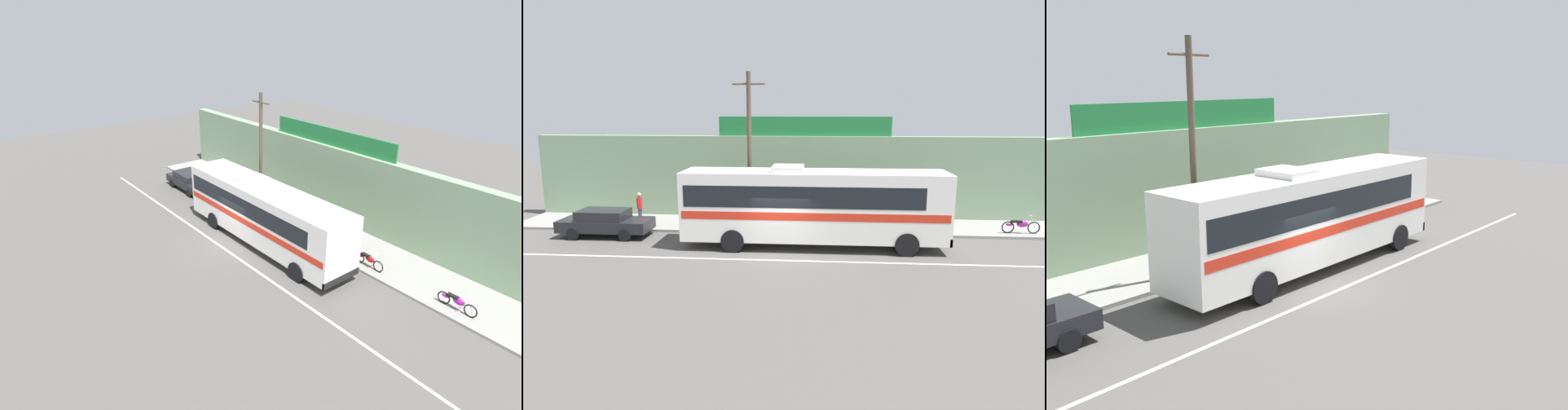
# 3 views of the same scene
# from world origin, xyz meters

# --- Properties ---
(ground_plane) EXTENTS (70.00, 70.00, 0.00)m
(ground_plane) POSITION_xyz_m (0.00, 0.00, 0.00)
(ground_plane) COLOR #4F4C49
(sidewalk_slab) EXTENTS (30.00, 3.60, 0.14)m
(sidewalk_slab) POSITION_xyz_m (0.00, 5.20, 0.07)
(sidewalk_slab) COLOR gray
(sidewalk_slab) RESTS_ON ground_plane
(storefront_facade) EXTENTS (30.00, 0.70, 4.80)m
(storefront_facade) POSITION_xyz_m (0.00, 7.35, 2.40)
(storefront_facade) COLOR gray
(storefront_facade) RESTS_ON ground_plane
(storefront_billboard) EXTENTS (9.84, 0.12, 1.10)m
(storefront_billboard) POSITION_xyz_m (0.75, 7.35, 5.35)
(storefront_billboard) COLOR #1E7538
(storefront_billboard) RESTS_ON storefront_facade
(road_center_stripe) EXTENTS (30.00, 0.14, 0.01)m
(road_center_stripe) POSITION_xyz_m (0.00, -0.80, 0.00)
(road_center_stripe) COLOR silver
(road_center_stripe) RESTS_ON ground_plane
(intercity_bus) EXTENTS (12.01, 2.62, 3.78)m
(intercity_bus) POSITION_xyz_m (1.35, 1.41, 2.07)
(intercity_bus) COLOR white
(intercity_bus) RESTS_ON ground_plane
(parked_car) EXTENTS (4.51, 1.86, 1.37)m
(parked_car) POSITION_xyz_m (-9.04, 2.41, 0.74)
(parked_car) COLOR black
(parked_car) RESTS_ON ground_plane
(utility_pole) EXTENTS (1.60, 0.22, 7.99)m
(utility_pole) POSITION_xyz_m (-1.88, 3.76, 4.27)
(utility_pole) COLOR brown
(utility_pole) RESTS_ON sidewalk_slab
(motorcycle_black) EXTENTS (1.88, 0.56, 0.94)m
(motorcycle_black) POSITION_xyz_m (11.82, 4.10, 0.57)
(motorcycle_black) COLOR black
(motorcycle_black) RESTS_ON sidewalk_slab
(motorcycle_green) EXTENTS (1.83, 0.56, 0.94)m
(motorcycle_green) POSITION_xyz_m (7.02, 3.95, 0.57)
(motorcycle_green) COLOR black
(motorcycle_green) RESTS_ON sidewalk_slab
(pedestrian_by_curb) EXTENTS (0.30, 0.48, 1.72)m
(pedestrian_by_curb) POSITION_xyz_m (-8.11, 4.64, 1.14)
(pedestrian_by_curb) COLOR navy
(pedestrian_by_curb) RESTS_ON sidewalk_slab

